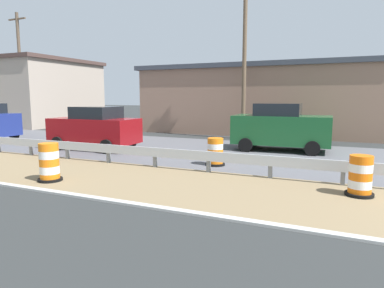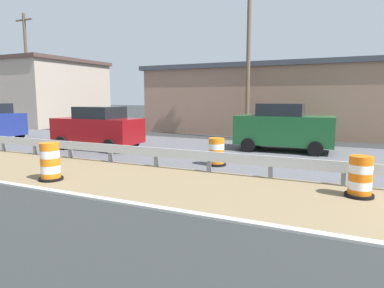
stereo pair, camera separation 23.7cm
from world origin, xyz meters
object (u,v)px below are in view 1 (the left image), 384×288
object	(u,v)px
car_trailing_near_lane	(281,127)
car_lead_far_lane	(95,128)
traffic_barrel_close	(215,153)
traffic_barrel_nearest	(360,178)
utility_pole_mid	(20,69)
traffic_barrel_mid	(49,164)
utility_pole_near	(244,56)

from	to	relation	value
car_trailing_near_lane	car_lead_far_lane	world-z (taller)	car_trailing_near_lane
traffic_barrel_close	car_trailing_near_lane	size ratio (longest dim) A/B	0.23
car_trailing_near_lane	traffic_barrel_nearest	bearing A→B (deg)	-67.12
traffic_barrel_nearest	utility_pole_mid	bearing A→B (deg)	66.93
traffic_barrel_nearest	car_lead_far_lane	size ratio (longest dim) A/B	0.24
traffic_barrel_mid	car_trailing_near_lane	size ratio (longest dim) A/B	0.26
traffic_barrel_mid	utility_pole_near	xyz separation A→B (m)	(12.24, -2.46, 4.28)
traffic_barrel_mid	utility_pole_near	bearing A→B (deg)	-11.37
traffic_barrel_nearest	car_trailing_near_lane	bearing A→B (deg)	25.14
traffic_barrel_close	traffic_barrel_mid	world-z (taller)	traffic_barrel_mid
utility_pole_mid	traffic_barrel_nearest	bearing A→B (deg)	-113.07
traffic_barrel_mid	car_trailing_near_lane	bearing A→B (deg)	-31.09
traffic_barrel_close	car_trailing_near_lane	world-z (taller)	car_trailing_near_lane
car_lead_far_lane	traffic_barrel_close	bearing A→B (deg)	166.84
car_trailing_near_lane	car_lead_far_lane	bearing A→B (deg)	-161.27
traffic_barrel_close	utility_pole_near	bearing A→B (deg)	8.64
traffic_barrel_close	traffic_barrel_nearest	bearing A→B (deg)	-114.82
traffic_barrel_close	car_trailing_near_lane	distance (m)	4.79
utility_pole_near	traffic_barrel_mid	bearing A→B (deg)	168.63
traffic_barrel_mid	car_lead_far_lane	bearing A→B (deg)	27.90
traffic_barrel_close	car_trailing_near_lane	xyz separation A→B (m)	(4.48, -1.57, 0.64)
utility_pole_near	car_lead_far_lane	bearing A→B (deg)	141.03
traffic_barrel_mid	car_trailing_near_lane	distance (m)	10.18
car_trailing_near_lane	utility_pole_mid	xyz separation A→B (m)	(3.74, 21.27, 3.59)
traffic_barrel_mid	car_lead_far_lane	world-z (taller)	car_lead_far_lane
traffic_barrel_close	traffic_barrel_mid	size ratio (longest dim) A/B	0.89
car_lead_far_lane	utility_pole_mid	bearing A→B (deg)	-29.50
car_trailing_near_lane	traffic_barrel_mid	bearing A→B (deg)	-123.35
traffic_barrel_mid	utility_pole_mid	xyz separation A→B (m)	(12.44, 16.02, 4.17)
car_trailing_near_lane	utility_pole_near	size ratio (longest dim) A/B	0.48
traffic_barrel_mid	traffic_barrel_nearest	bearing A→B (deg)	-76.20
car_lead_far_lane	utility_pole_mid	xyz separation A→B (m)	(6.88, 13.08, 3.67)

